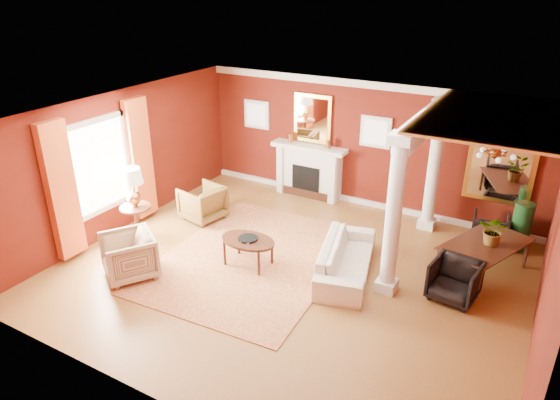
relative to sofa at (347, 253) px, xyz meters
The scene contains 27 objects.
ground 1.08m from the sofa, 153.02° to the right, with size 8.00×8.00×0.00m, color brown.
room_shell 1.88m from the sofa, 153.02° to the right, with size 8.04×7.04×2.92m.
fireplace 3.61m from the sofa, 127.35° to the left, with size 1.85×0.42×1.29m.
overmantel_mirror 4.00m from the sofa, 126.07° to the left, with size 0.95×0.07×1.15m.
flank_window_left 5.00m from the sofa, 141.12° to the left, with size 0.70×0.07×0.70m.
flank_window_right 3.38m from the sofa, 101.93° to the left, with size 0.70×0.07×0.70m.
left_window 5.00m from the sofa, 167.60° to the right, with size 0.21×2.55×2.60m.
column_front 1.31m from the sofa, 10.55° to the right, with size 0.36×0.36×2.80m.
column_back 2.86m from the sofa, 72.30° to the left, with size 0.36×0.36×2.80m.
header_beam 2.76m from the sofa, 60.68° to the left, with size 0.30×3.20×0.32m, color white.
amber_ceiling 3.40m from the sofa, 33.48° to the left, with size 2.30×3.40×0.04m, color #EA9744.
dining_mirror 3.79m from the sofa, 56.15° to the left, with size 1.30×0.07×1.70m.
chandelier 3.04m from the sofa, 33.81° to the left, with size 0.60×0.62×0.75m.
crown_trim 3.95m from the sofa, 106.42° to the left, with size 8.00×0.08×0.16m, color white.
base_trim 3.16m from the sofa, 106.42° to the left, with size 8.00×0.08×0.12m, color white.
rug 1.85m from the sofa, 167.17° to the right, with size 3.17×4.22×0.02m, color maroon.
sofa is the anchor object (origin of this frame).
armchair_leopard 3.67m from the sofa, behind, with size 0.82×0.77×0.85m, color black.
armchair_stripe 3.89m from the sofa, 149.57° to the right, with size 0.87×0.81×0.89m, color tan.
coffee_table 1.81m from the sofa, 160.36° to the right, with size 1.06×1.06×0.54m.
coffee_book 1.92m from the sofa, 159.45° to the right, with size 0.18×0.02×0.24m, color black.
side_table 4.38m from the sofa, 168.79° to the right, with size 0.61×0.61×1.53m.
dining_table 2.49m from the sofa, 29.38° to the left, with size 1.73×0.61×0.97m, color black.
dining_chair_near 1.86m from the sofa, ahead, with size 0.74×0.69×0.76m, color black.
dining_chair_far 3.21m from the sofa, 49.84° to the left, with size 0.67×0.63×0.69m, color black.
green_urn 3.64m from the sofa, 44.12° to the left, with size 0.41×0.41×0.99m.
potted_plant 2.68m from the sofa, 29.08° to the left, with size 0.49×0.55×0.43m, color #26591E.
Camera 1 is at (3.65, -6.88, 4.96)m, focal length 32.00 mm.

